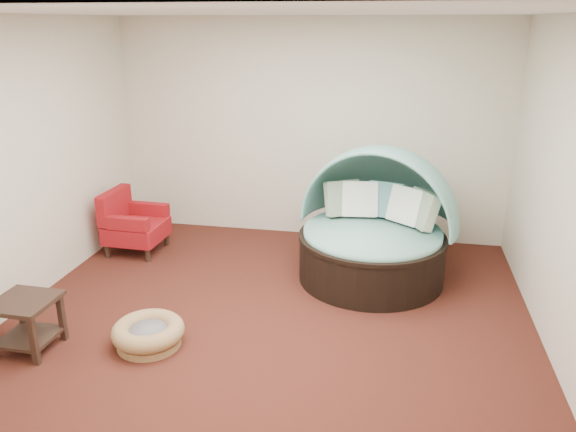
% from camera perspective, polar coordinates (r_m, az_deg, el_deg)
% --- Properties ---
extents(floor, '(5.00, 5.00, 0.00)m').
position_cam_1_polar(floor, '(5.44, -2.12, -10.97)').
color(floor, '#4C1E15').
rests_on(floor, ground).
extents(wall_back, '(5.00, 0.00, 5.00)m').
position_cam_1_polar(wall_back, '(7.28, 2.26, 8.64)').
color(wall_back, beige).
rests_on(wall_back, floor).
extents(wall_front, '(5.00, 0.00, 5.00)m').
position_cam_1_polar(wall_front, '(2.70, -14.85, -11.14)').
color(wall_front, beige).
rests_on(wall_front, floor).
extents(wall_left, '(0.00, 5.00, 5.00)m').
position_cam_1_polar(wall_left, '(5.97, -26.44, 4.27)').
color(wall_left, beige).
rests_on(wall_left, floor).
extents(wall_right, '(0.00, 5.00, 5.00)m').
position_cam_1_polar(wall_right, '(4.97, 27.03, 1.48)').
color(wall_right, beige).
rests_on(wall_right, floor).
extents(ceiling, '(5.00, 5.00, 0.00)m').
position_cam_1_polar(ceiling, '(4.70, -2.56, 20.00)').
color(ceiling, white).
rests_on(ceiling, wall_back).
extents(canopy_daybed, '(2.01, 1.97, 1.47)m').
position_cam_1_polar(canopy_daybed, '(6.23, 8.90, -0.27)').
color(canopy_daybed, black).
rests_on(canopy_daybed, floor).
extents(pet_basket, '(0.85, 0.85, 0.22)m').
position_cam_1_polar(pet_basket, '(5.23, -13.99, -11.49)').
color(pet_basket, olive).
rests_on(pet_basket, floor).
extents(red_armchair, '(0.69, 0.69, 0.78)m').
position_cam_1_polar(red_armchair, '(7.20, -15.54, -0.77)').
color(red_armchair, black).
rests_on(red_armchair, floor).
extents(side_table, '(0.51, 0.51, 0.48)m').
position_cam_1_polar(side_table, '(5.42, -25.05, -9.31)').
color(side_table, black).
rests_on(side_table, floor).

